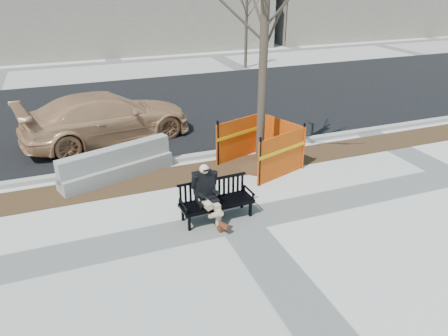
% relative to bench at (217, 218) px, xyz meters
% --- Properties ---
extents(ground, '(120.00, 120.00, 0.00)m').
position_rel_bench_xyz_m(ground, '(0.38, -0.25, 0.00)').
color(ground, beige).
rests_on(ground, ground).
extents(mulch_strip, '(40.00, 1.20, 0.02)m').
position_rel_bench_xyz_m(mulch_strip, '(0.38, 2.35, 0.00)').
color(mulch_strip, '#47301C').
rests_on(mulch_strip, ground).
extents(asphalt_street, '(60.00, 10.40, 0.01)m').
position_rel_bench_xyz_m(asphalt_street, '(0.38, 8.55, 0.00)').
color(asphalt_street, black).
rests_on(asphalt_street, ground).
extents(curb, '(60.00, 0.25, 0.12)m').
position_rel_bench_xyz_m(curb, '(0.38, 3.30, 0.06)').
color(curb, '#9E9B93').
rests_on(curb, ground).
extents(bench, '(1.67, 0.66, 0.87)m').
position_rel_bench_xyz_m(bench, '(0.00, 0.00, 0.00)').
color(bench, black).
rests_on(bench, ground).
extents(seated_man, '(0.60, 0.95, 1.30)m').
position_rel_bench_xyz_m(seated_man, '(-0.22, 0.03, 0.00)').
color(seated_man, black).
rests_on(seated_man, ground).
extents(tree_fence, '(3.32, 3.32, 6.52)m').
position_rel_bench_xyz_m(tree_fence, '(2.03, 2.12, 0.00)').
color(tree_fence, orange).
rests_on(tree_fence, ground).
extents(sedan, '(5.58, 3.15, 1.52)m').
position_rel_bench_xyz_m(sedan, '(-1.58, 5.66, 0.00)').
color(sedan, tan).
rests_on(sedan, ground).
extents(jersey_barrier_left, '(3.06, 1.52, 0.87)m').
position_rel_bench_xyz_m(jersey_barrier_left, '(-1.74, 2.82, 0.00)').
color(jersey_barrier_left, gray).
rests_on(jersey_barrier_left, ground).
extents(far_tree_right, '(2.37, 2.37, 4.97)m').
position_rel_bench_xyz_m(far_tree_right, '(6.94, 14.32, 0.00)').
color(far_tree_right, '#483D2E').
rests_on(far_tree_right, ground).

